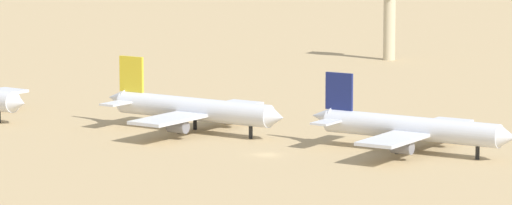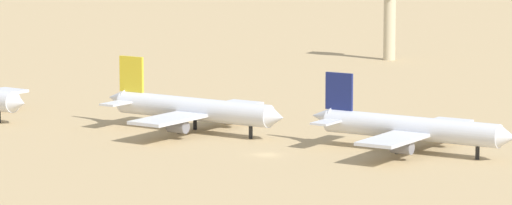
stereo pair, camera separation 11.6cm
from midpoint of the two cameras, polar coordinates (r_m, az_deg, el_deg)
The scene contains 4 objects.
ground at distance 253.47m, azimuth 0.40°, elevation -2.03°, with size 4000.00×4000.00×0.00m, color tan.
parked_jet_yellow_3 at distance 276.69m, azimuth -2.48°, elevation -0.25°, with size 40.31×34.27×13.33m.
parked_jet_navy_4 at distance 256.66m, azimuth 5.89°, elevation -0.98°, with size 39.10×33.14×12.91m.
control_tower at distance 393.50m, azimuth 5.14°, elevation 3.62°, with size 5.20×5.20×22.72m.
Camera 1 is at (104.19, -226.60, 45.21)m, focal length 104.21 mm.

